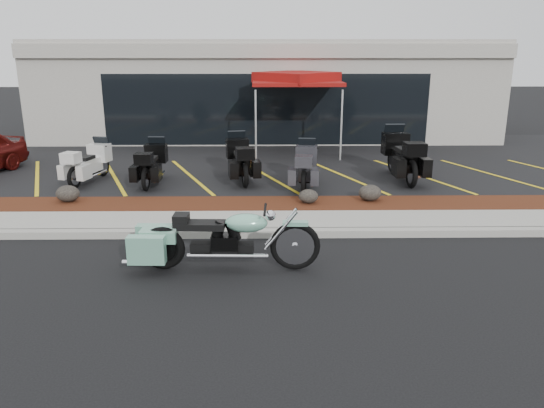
{
  "coord_description": "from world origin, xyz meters",
  "views": [
    {
      "loc": [
        -0.07,
        -9.27,
        3.68
      ],
      "look_at": [
        0.08,
        1.2,
        0.6
      ],
      "focal_mm": 35.0,
      "sensor_mm": 36.0,
      "label": 1
    }
  ],
  "objects_px": {
    "touring_white": "(102,156)",
    "traffic_cone": "(249,155)",
    "popup_canopy": "(297,80)",
    "hero_cruiser": "(295,239)"
  },
  "relations": [
    {
      "from": "hero_cruiser",
      "to": "traffic_cone",
      "type": "xyz_separation_m",
      "value": [
        -1.01,
        8.42,
        -0.19
      ]
    },
    {
      "from": "touring_white",
      "to": "popup_canopy",
      "type": "height_order",
      "value": "popup_canopy"
    },
    {
      "from": "traffic_cone",
      "to": "hero_cruiser",
      "type": "bearing_deg",
      "value": -83.13
    },
    {
      "from": "hero_cruiser",
      "to": "touring_white",
      "type": "bearing_deg",
      "value": 130.54
    },
    {
      "from": "hero_cruiser",
      "to": "touring_white",
      "type": "xyz_separation_m",
      "value": [
        -5.15,
        6.46,
        0.16
      ]
    },
    {
      "from": "hero_cruiser",
      "to": "traffic_cone",
      "type": "bearing_deg",
      "value": 98.84
    },
    {
      "from": "popup_canopy",
      "to": "hero_cruiser",
      "type": "bearing_deg",
      "value": -95.99
    },
    {
      "from": "touring_white",
      "to": "traffic_cone",
      "type": "height_order",
      "value": "touring_white"
    },
    {
      "from": "touring_white",
      "to": "popup_canopy",
      "type": "relative_size",
      "value": 0.64
    },
    {
      "from": "traffic_cone",
      "to": "popup_canopy",
      "type": "xyz_separation_m",
      "value": [
        1.6,
        1.61,
        2.28
      ]
    }
  ]
}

